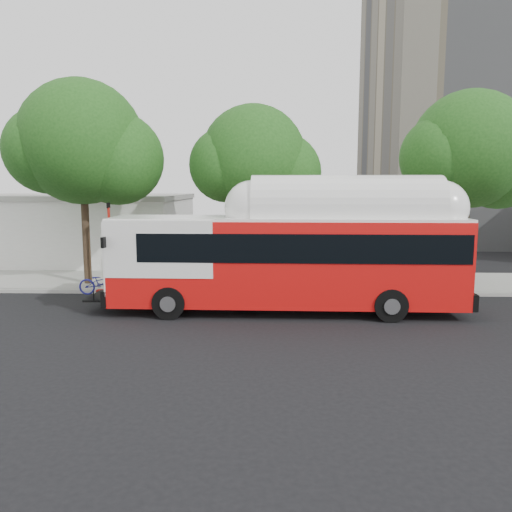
% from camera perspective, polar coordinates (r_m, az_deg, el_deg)
% --- Properties ---
extents(ground, '(120.00, 120.00, 0.00)m').
position_cam_1_polar(ground, '(18.61, 2.06, -6.99)').
color(ground, black).
rests_on(ground, ground).
extents(sidewalk, '(60.00, 5.00, 0.15)m').
position_cam_1_polar(sidewalk, '(24.93, 2.04, -2.94)').
color(sidewalk, gray).
rests_on(sidewalk, ground).
extents(curb_strip, '(60.00, 0.30, 0.15)m').
position_cam_1_polar(curb_strip, '(22.39, 2.05, -4.21)').
color(curb_strip, gray).
rests_on(curb_strip, ground).
extents(red_curb_segment, '(10.00, 0.32, 0.16)m').
position_cam_1_polar(red_curb_segment, '(22.58, -5.61, -4.13)').
color(red_curb_segment, maroon).
rests_on(red_curb_segment, ground).
extents(street_tree_left, '(6.67, 5.80, 9.74)m').
position_cam_1_polar(street_tree_left, '(25.08, -18.20, 11.72)').
color(street_tree_left, '#2D2116').
rests_on(street_tree_left, ground).
extents(street_tree_mid, '(5.75, 5.00, 8.62)m').
position_cam_1_polar(street_tree_mid, '(24.07, 0.67, 10.62)').
color(street_tree_mid, '#2D2116').
rests_on(street_tree_mid, ground).
extents(street_tree_right, '(6.21, 5.40, 9.18)m').
position_cam_1_polar(street_tree_right, '(25.70, 24.06, 10.55)').
color(street_tree_right, '#2D2116').
rests_on(street_tree_right, ground).
extents(apartment_tower, '(18.00, 18.00, 37.00)m').
position_cam_1_polar(apartment_tower, '(51.02, 24.46, 21.87)').
color(apartment_tower, gray).
rests_on(apartment_tower, ground).
extents(low_commercial_bldg, '(16.20, 10.20, 4.25)m').
position_cam_1_polar(low_commercial_bldg, '(34.99, -21.58, 3.10)').
color(low_commercial_bldg, silver).
rests_on(low_commercial_bldg, ground).
extents(transit_bus, '(14.19, 3.18, 4.18)m').
position_cam_1_polar(transit_bus, '(19.06, 3.77, -0.63)').
color(transit_bus, red).
rests_on(transit_bus, ground).
extents(signal_pole, '(0.12, 0.39, 4.07)m').
position_cam_1_polar(signal_pole, '(23.63, -16.34, 1.07)').
color(signal_pole, red).
rests_on(signal_pole, ground).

